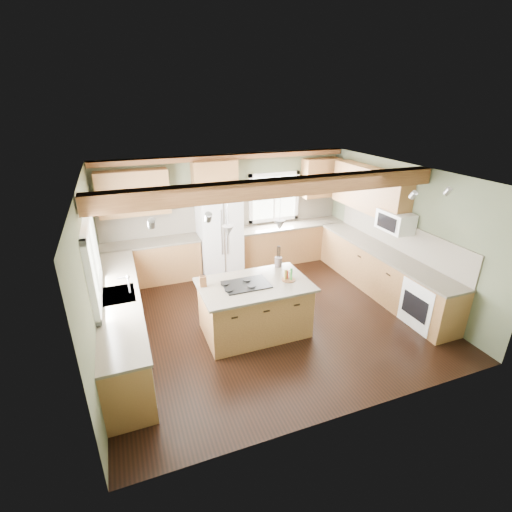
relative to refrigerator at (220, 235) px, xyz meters
name	(u,v)px	position (x,y,z in m)	size (l,w,h in m)	color
floor	(268,316)	(0.30, -2.12, -0.90)	(5.60, 5.60, 0.00)	black
ceiling	(270,175)	(0.30, -2.12, 1.70)	(5.60, 5.60, 0.00)	silver
wall_back	(227,212)	(0.30, 0.38, 0.40)	(5.60, 5.60, 0.00)	#4B553C
wall_left	(93,277)	(-2.50, -2.12, 0.40)	(5.00, 5.00, 0.00)	#4B553C
wall_right	(401,231)	(3.10, -2.12, 0.40)	(5.00, 5.00, 0.00)	#4B553C
ceiling_beam	(279,188)	(0.30, -2.48, 1.57)	(5.55, 0.26, 0.26)	#4F2916
soffit_trim	(227,157)	(0.30, 0.28, 1.64)	(5.55, 0.20, 0.10)	#4F2916
backsplash_back	(227,216)	(0.30, 0.36, 0.31)	(5.58, 0.03, 0.58)	brown
backsplash_right	(398,235)	(3.08, -2.07, 0.31)	(0.03, 3.70, 0.58)	brown
base_cab_back_left	(153,262)	(-1.49, 0.08, -0.46)	(2.02, 0.60, 0.88)	brown
counter_back_left	(150,243)	(-1.49, 0.08, 0.00)	(2.06, 0.64, 0.04)	#4C4438
base_cab_back_right	(290,243)	(1.79, 0.08, -0.46)	(2.62, 0.60, 0.88)	brown
counter_back_right	(291,225)	(1.79, 0.08, 0.00)	(2.66, 0.64, 0.04)	#4C4438
base_cab_left	(122,321)	(-2.20, -2.07, -0.46)	(0.60, 3.70, 0.88)	brown
counter_left	(118,295)	(-2.20, -2.07, 0.00)	(0.64, 3.74, 0.04)	#4C4438
base_cab_right	(381,272)	(2.80, -2.07, -0.46)	(0.60, 3.70, 0.88)	brown
counter_right	(384,252)	(2.80, -2.07, 0.00)	(0.64, 3.74, 0.04)	#4C4438
upper_cab_back_left	(133,193)	(-1.69, 0.21, 1.05)	(1.40, 0.35, 0.90)	brown
upper_cab_over_fridge	(215,177)	(0.00, 0.21, 1.25)	(0.96, 0.35, 0.70)	brown
upper_cab_right	(369,190)	(2.92, -1.22, 1.05)	(0.35, 2.20, 0.90)	brown
upper_cab_back_corner	(321,178)	(2.60, 0.21, 1.05)	(0.90, 0.35, 0.90)	brown
window_left	(91,260)	(-2.48, -2.07, 0.65)	(0.04, 1.60, 1.05)	white
window_back	(274,197)	(1.45, 0.36, 0.65)	(1.10, 0.04, 1.00)	white
sink	(118,295)	(-2.20, -2.07, 0.01)	(0.50, 0.65, 0.03)	#262628
faucet	(129,285)	(-2.02, -2.07, 0.15)	(0.02, 0.02, 0.28)	#B2B2B7
dishwasher	(128,373)	(-2.19, -3.37, -0.47)	(0.60, 0.60, 0.84)	white
oven	(429,304)	(2.79, -3.37, -0.47)	(0.60, 0.72, 0.84)	white
microwave	(395,221)	(2.88, -2.17, 0.65)	(0.40, 0.70, 0.38)	white
pendant_left	(228,231)	(-0.52, -2.48, 0.98)	(0.18, 0.18, 0.16)	#B2B2B7
pendant_right	(280,225)	(0.32, -2.48, 0.98)	(0.18, 0.18, 0.16)	#B2B2B7
refrigerator	(220,235)	(0.00, 0.00, 0.00)	(0.90, 0.74, 1.80)	silver
island	(255,309)	(-0.10, -2.48, -0.46)	(1.69, 1.04, 0.88)	brown
island_top	(255,285)	(-0.10, -2.48, 0.00)	(1.81, 1.15, 0.04)	#4C4438
cooktop	(246,284)	(-0.24, -2.48, 0.03)	(0.73, 0.49, 0.02)	black
knife_block	(203,281)	(-0.90, -2.28, 0.11)	(0.11, 0.08, 0.18)	brown
utensil_crock	(278,262)	(0.53, -2.01, 0.11)	(0.13, 0.13, 0.18)	#443B36
bottle_tray	(289,274)	(0.47, -2.56, 0.12)	(0.23, 0.23, 0.21)	#59361A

